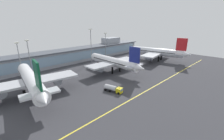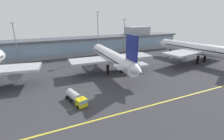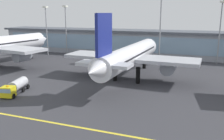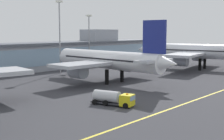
{
  "view_description": "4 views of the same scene",
  "coord_description": "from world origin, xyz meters",
  "px_view_note": "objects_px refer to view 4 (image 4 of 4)",
  "views": [
    {
      "loc": [
        -63.49,
        -55.33,
        30.34
      ],
      "look_at": [
        -5.76,
        1.78,
        4.44
      ],
      "focal_mm": 24.25,
      "sensor_mm": 36.0,
      "label": 1
    },
    {
      "loc": [
        -26.89,
        -53.91,
        23.65
      ],
      "look_at": [
        -1.08,
        1.92,
        3.23
      ],
      "focal_mm": 26.45,
      "sensor_mm": 36.0,
      "label": 2
    },
    {
      "loc": [
        20.44,
        -54.14,
        17.81
      ],
      "look_at": [
        -1.62,
        5.12,
        3.11
      ],
      "focal_mm": 39.72,
      "sensor_mm": 36.0,
      "label": 3
    },
    {
      "loc": [
        -64.54,
        -52.33,
        14.86
      ],
      "look_at": [
        0.58,
        5.62,
        3.98
      ],
      "focal_mm": 49.57,
      "sensor_mm": 36.0,
      "label": 4
    }
  ],
  "objects_px": {
    "airliner_near_right": "(108,60)",
    "baggage_tug_near": "(114,98)",
    "airliner_far_right": "(195,52)",
    "apron_light_mast_centre": "(89,33)",
    "apron_light_mast_east": "(60,27)"
  },
  "relations": [
    {
      "from": "airliner_near_right",
      "to": "baggage_tug_near",
      "type": "distance_m",
      "value": 29.68
    },
    {
      "from": "baggage_tug_near",
      "to": "airliner_far_right",
      "type": "bearing_deg",
      "value": 89.6
    },
    {
      "from": "airliner_far_right",
      "to": "apron_light_mast_centre",
      "type": "distance_m",
      "value": 43.64
    },
    {
      "from": "airliner_far_right",
      "to": "baggage_tug_near",
      "type": "relative_size",
      "value": 5.45
    },
    {
      "from": "airliner_far_right",
      "to": "baggage_tug_near",
      "type": "height_order",
      "value": "airliner_far_right"
    },
    {
      "from": "airliner_far_right",
      "to": "apron_light_mast_centre",
      "type": "xyz_separation_m",
      "value": [
        -23.45,
        36.05,
        7.42
      ]
    },
    {
      "from": "baggage_tug_near",
      "to": "apron_light_mast_centre",
      "type": "relative_size",
      "value": 0.43
    },
    {
      "from": "airliner_far_right",
      "to": "apron_light_mast_east",
      "type": "relative_size",
      "value": 1.99
    },
    {
      "from": "airliner_far_right",
      "to": "apron_light_mast_east",
      "type": "distance_m",
      "value": 53.8
    },
    {
      "from": "airliner_near_right",
      "to": "baggage_tug_near",
      "type": "bearing_deg",
      "value": 137.11
    },
    {
      "from": "airliner_near_right",
      "to": "baggage_tug_near",
      "type": "height_order",
      "value": "airliner_near_right"
    },
    {
      "from": "airliner_far_right",
      "to": "baggage_tug_near",
      "type": "bearing_deg",
      "value": 93.65
    },
    {
      "from": "baggage_tug_near",
      "to": "apron_light_mast_centre",
      "type": "distance_m",
      "value": 69.46
    },
    {
      "from": "airliner_far_right",
      "to": "apron_light_mast_centre",
      "type": "relative_size",
      "value": 2.35
    },
    {
      "from": "airliner_far_right",
      "to": "baggage_tug_near",
      "type": "distance_m",
      "value": 69.46
    }
  ]
}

